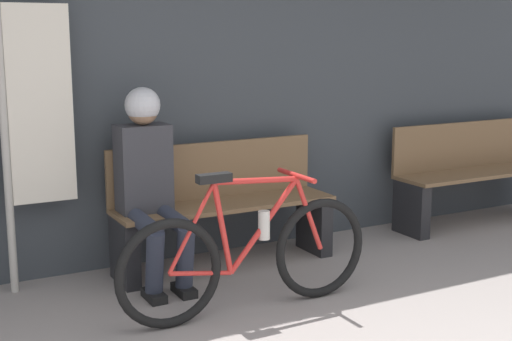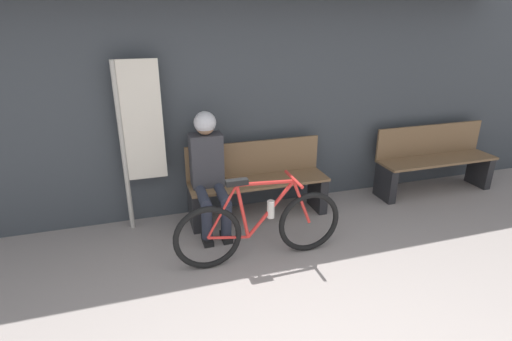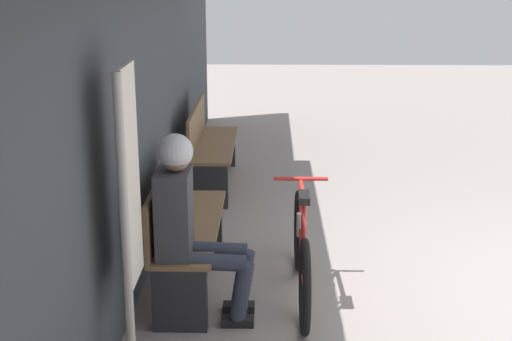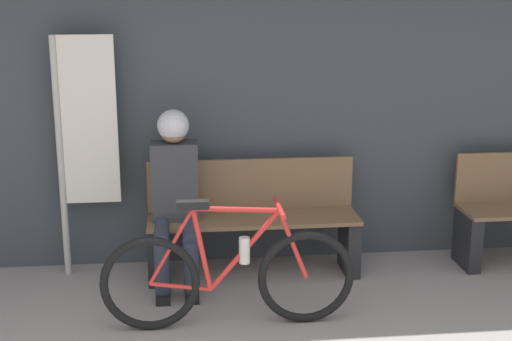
% 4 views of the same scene
% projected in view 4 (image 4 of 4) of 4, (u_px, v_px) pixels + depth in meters
% --- Properties ---
extents(storefront_wall, '(12.00, 0.56, 3.20)m').
position_uv_depth(storefront_wall, '(209.00, 51.00, 5.37)').
color(storefront_wall, '#3D4247').
rests_on(storefront_wall, ground_plane).
extents(park_bench_near, '(1.58, 0.42, 0.86)m').
position_uv_depth(park_bench_near, '(253.00, 222.00, 5.38)').
color(park_bench_near, brown).
rests_on(park_bench_near, ground_plane).
extents(bicycle, '(1.63, 0.40, 0.85)m').
position_uv_depth(bicycle, '(229.00, 276.00, 4.54)').
color(bicycle, black).
rests_on(bicycle, ground_plane).
extents(person_seated, '(0.34, 0.64, 1.29)m').
position_uv_depth(person_seated, '(175.00, 187.00, 5.13)').
color(person_seated, '#2D3342').
rests_on(person_seated, ground_plane).
extents(banner_pole, '(0.45, 0.05, 1.80)m').
position_uv_depth(banner_pole, '(80.00, 133.00, 5.21)').
color(banner_pole, '#B7B2A8').
rests_on(banner_pole, ground_plane).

